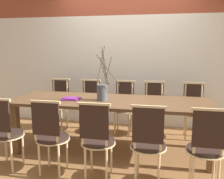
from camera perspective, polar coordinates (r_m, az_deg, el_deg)
ground_plane at (r=3.72m, az=0.00°, el=-13.75°), size 16.00×16.00×0.00m
wall_rear at (r=4.71m, az=3.38°, el=11.15°), size 12.00×0.06×3.20m
dining_table at (r=3.51m, az=0.00°, el=-3.81°), size 2.78×0.95×0.75m
chair_near_leftend at (r=3.29m, az=-23.33°, el=-8.63°), size 0.40×0.40×0.91m
chair_near_left at (r=2.99m, az=-13.81°, el=-9.89°), size 0.40×0.40×0.91m
chair_near_center at (r=2.81m, az=-3.38°, el=-10.95°), size 0.40×0.40×0.91m
chair_near_right at (r=2.72m, az=8.28°, el=-11.71°), size 0.40×0.40×0.91m
chair_near_rightend at (r=2.75m, az=20.72°, el=-12.00°), size 0.40×0.40×0.91m
chair_far_leftend at (r=4.65m, az=-12.12°, el=-2.81°), size 0.40×0.40×0.91m
chair_far_left at (r=4.45m, az=-5.13°, el=-3.20°), size 0.40×0.40×0.91m
chair_far_center at (r=4.31m, az=2.72°, el=-3.59°), size 0.40×0.40×0.91m
chair_far_right at (r=4.26m, az=9.46°, el=-3.87°), size 0.40×0.40×0.91m
chair_far_rightend at (r=4.29m, az=18.12°, el=-4.14°), size 0.40×0.40×0.91m
vase_centerpiece at (r=3.44m, az=-2.19°, el=-0.50°), size 0.34×0.39×0.75m
book_stack at (r=3.57m, az=-9.32°, el=-2.07°), size 0.25×0.20×0.03m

